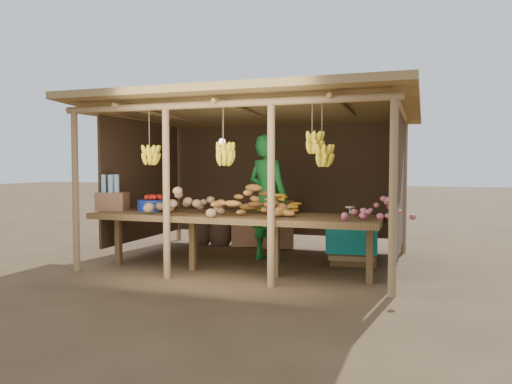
% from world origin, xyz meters
% --- Properties ---
extents(ground, '(60.00, 60.00, 0.00)m').
position_xyz_m(ground, '(0.00, 0.00, 0.00)').
color(ground, brown).
rests_on(ground, ground).
extents(stall_structure, '(4.70, 3.50, 2.43)m').
position_xyz_m(stall_structure, '(0.03, -0.08, 1.91)').
color(stall_structure, '#98784E').
rests_on(stall_structure, ground).
extents(counter, '(3.90, 1.05, 0.80)m').
position_xyz_m(counter, '(0.00, -0.95, 0.74)').
color(counter, brown).
rests_on(counter, ground).
extents(potato_heap, '(1.29, 0.99, 0.37)m').
position_xyz_m(potato_heap, '(-0.57, -1.12, 0.99)').
color(potato_heap, '#99724E').
rests_on(potato_heap, counter).
extents(sweet_potato_heap, '(1.14, 0.68, 0.36)m').
position_xyz_m(sweet_potato_heap, '(0.24, -0.99, 0.98)').
color(sweet_potato_heap, '#AA6D2B').
rests_on(sweet_potato_heap, counter).
extents(onion_heap, '(0.93, 0.76, 0.36)m').
position_xyz_m(onion_heap, '(1.90, -1.07, 0.98)').
color(onion_heap, '#BC5B64').
rests_on(onion_heap, counter).
extents(banana_pile, '(0.65, 0.54, 0.35)m').
position_xyz_m(banana_pile, '(0.53, -0.54, 0.97)').
color(banana_pile, gold).
rests_on(banana_pile, counter).
extents(tomato_basin, '(0.44, 0.44, 0.23)m').
position_xyz_m(tomato_basin, '(-1.30, -0.81, 0.90)').
color(tomato_basin, navy).
rests_on(tomato_basin, counter).
extents(bottle_box, '(0.48, 0.42, 0.52)m').
position_xyz_m(bottle_box, '(-1.90, -0.94, 1.00)').
color(bottle_box, '#8B5C3E').
rests_on(bottle_box, counter).
extents(vendor, '(0.83, 0.70, 1.92)m').
position_xyz_m(vendor, '(0.16, 0.09, 0.96)').
color(vendor, '#1A752C').
rests_on(vendor, ground).
extents(tarp_crate, '(0.77, 0.68, 0.87)m').
position_xyz_m(tarp_crate, '(1.45, 0.24, 0.36)').
color(tarp_crate, brown).
rests_on(tarp_crate, ground).
extents(carton_stack, '(1.22, 0.60, 0.84)m').
position_xyz_m(carton_stack, '(-0.21, 1.20, 0.37)').
color(carton_stack, '#8B5C3E').
rests_on(carton_stack, ground).
extents(burlap_sacks, '(0.84, 0.44, 0.60)m').
position_xyz_m(burlap_sacks, '(-1.30, 1.20, 0.26)').
color(burlap_sacks, '#473321').
rests_on(burlap_sacks, ground).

